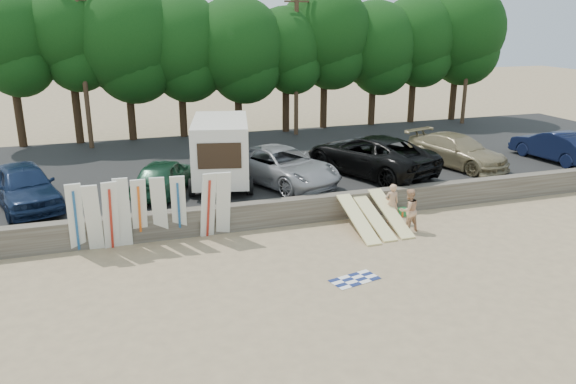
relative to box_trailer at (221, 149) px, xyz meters
name	(u,v)px	position (x,y,z in m)	size (l,w,h in m)	color
ground	(390,243)	(4.63, -6.57, -2.30)	(120.00, 120.00, 0.00)	tan
seawall	(355,204)	(4.63, -3.57, -1.80)	(44.00, 0.50, 1.00)	#6B6356
parking_lot	(294,163)	(4.63, 3.93, -1.95)	(44.00, 14.50, 0.70)	#282828
treeline	(271,38)	(5.49, 10.94, 4.12)	(33.44, 6.57, 9.23)	#382616
utility_poles	(296,56)	(6.63, 9.43, 3.13)	(25.80, 0.26, 9.00)	#473321
box_trailer	(221,149)	(0.00, 0.00, 0.00)	(3.33, 4.87, 2.86)	silver
car_0	(24,186)	(-7.69, -0.48, -0.76)	(1.98, 4.92, 1.68)	#11203E
car_1	(164,176)	(-2.46, -0.38, -0.87)	(1.73, 4.29, 1.46)	#143925
car_2	(281,166)	(2.51, -0.55, -0.81)	(2.62, 5.69, 1.58)	gray
car_3	(370,155)	(6.88, -0.26, -0.70)	(2.99, 6.48, 1.80)	black
car_4	(457,151)	(11.47, -0.36, -0.84)	(2.14, 5.25, 1.52)	#8C7D59
car_5	(555,146)	(16.83, -0.92, -0.84)	(1.60, 4.59, 1.51)	black
surfboard_upright_0	(76,218)	(-5.78, -4.07, -1.03)	(0.50, 0.06, 2.60)	silver
surfboard_upright_1	(93,218)	(-5.23, -4.22, -1.05)	(0.50, 0.06, 2.60)	silver
surfboard_upright_2	(111,216)	(-4.67, -4.19, -1.03)	(0.50, 0.06, 2.60)	silver
surfboard_upright_3	(123,213)	(-4.27, -4.06, -1.02)	(0.50, 0.06, 2.60)	silver
surfboard_upright_4	(139,211)	(-3.72, -4.01, -1.05)	(0.50, 0.06, 2.60)	silver
surfboard_upright_5	(159,209)	(-3.04, -4.00, -1.04)	(0.50, 0.06, 2.60)	silver
surfboard_upright_6	(179,207)	(-2.37, -4.01, -1.05)	(0.50, 0.06, 2.60)	silver
surfboard_upright_7	(208,205)	(-1.36, -4.16, -1.04)	(0.50, 0.06, 2.60)	silver
surfboard_upright_8	(223,204)	(-0.81, -4.13, -1.04)	(0.50, 0.06, 2.60)	silver
surfboard_low_0	(358,219)	(4.00, -5.21, -1.78)	(0.56, 3.00, 0.07)	#F8EA9C
surfboard_low_1	(373,216)	(4.70, -5.07, -1.82)	(0.56, 3.00, 0.07)	#F8EA9C
surfboard_low_2	(390,213)	(5.42, -5.06, -1.76)	(0.56, 3.00, 0.07)	#F8EA9C
beachgoer_a	(392,203)	(5.67, -4.66, -1.53)	(0.56, 0.37, 1.55)	tan
beachgoer_b	(409,210)	(5.80, -5.72, -1.48)	(0.80, 0.62, 1.64)	tan
cooler	(402,212)	(6.45, -4.17, -2.14)	(0.38, 0.30, 0.32)	#24853D
gear_bag	(402,213)	(6.42, -4.19, -2.19)	(0.30, 0.25, 0.22)	#EC551B
beach_towel	(355,279)	(2.22, -8.82, -2.29)	(1.50, 1.50, 0.00)	white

